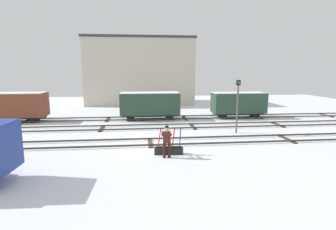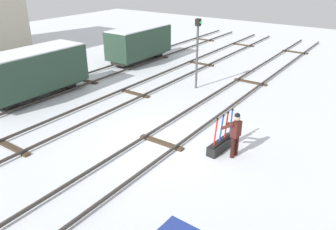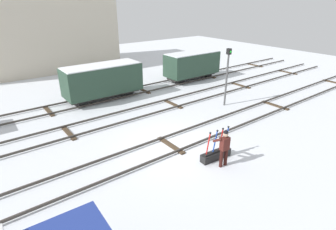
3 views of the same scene
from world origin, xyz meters
name	(u,v)px [view 2 (image 2 of 3)]	position (x,y,z in m)	size (l,w,h in m)	color
ground_plane	(161,143)	(0.00, 0.00, 0.00)	(60.00, 60.00, 0.00)	silver
track_main_line	(161,141)	(0.00, 0.00, 0.11)	(44.00, 1.94, 0.18)	#38332D
track_siding_near	(84,114)	(0.00, 4.34, 0.11)	(44.00, 1.94, 0.18)	#38332D
track_siding_far	(33,97)	(0.00, 8.09, 0.11)	(44.00, 1.94, 0.18)	#38332D
switch_lever_frame	(222,143)	(0.92, -2.10, 0.25)	(1.54, 0.47, 1.45)	black
rail_worker	(235,132)	(0.75, -2.66, 0.95)	(0.57, 0.64, 1.69)	#351511
signal_post	(197,47)	(6.22, 2.14, 2.30)	(0.24, 0.32, 3.75)	#4C4C4C
freight_car_far_end	(34,71)	(0.30, 8.09, 1.41)	(5.29, 2.01, 2.46)	#2D2B28
freight_car_back_track	(139,43)	(8.59, 8.09, 1.37)	(4.87, 1.92, 2.38)	#2D2B28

